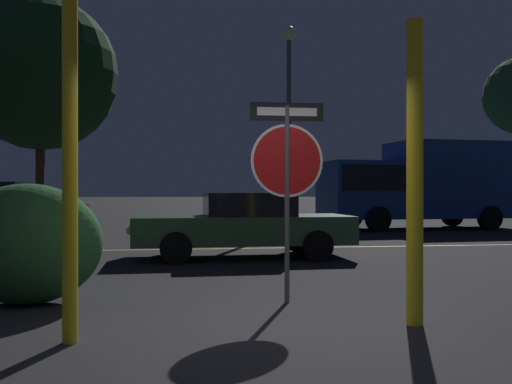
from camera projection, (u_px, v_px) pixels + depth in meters
name	position (u px, v px, depth m)	size (l,w,h in m)	color
ground_plane	(259.00, 335.00, 5.32)	(260.00, 260.00, 0.00)	black
road_center_stripe	(210.00, 249.00, 13.28)	(35.89, 0.12, 0.01)	gold
stop_sign	(287.00, 161.00, 6.88)	(0.90, 0.06, 2.42)	#4C4C51
yellow_pole_left	(70.00, 165.00, 5.05)	(0.14, 0.14, 3.15)	yellow
yellow_pole_right	(415.00, 172.00, 5.73)	(0.17, 0.17, 3.08)	yellow
hedge_bush_1	(27.00, 244.00, 6.77)	(1.76, 1.14, 1.44)	#285B2D
passing_car_2	(243.00, 225.00, 11.55)	(4.49, 1.95, 1.32)	#335B38
delivery_truck	(419.00, 183.00, 20.43)	(7.15, 3.04, 3.11)	navy
street_lamp	(289.00, 89.00, 19.95)	(0.52, 0.52, 7.14)	#4C4C51
tree_1	(40.00, 74.00, 20.41)	(5.50, 5.50, 8.32)	#422D1E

